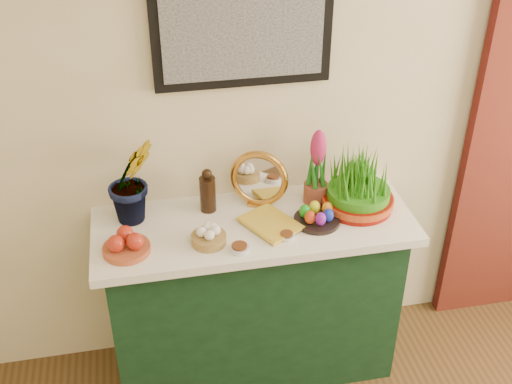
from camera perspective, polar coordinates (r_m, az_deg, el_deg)
sideboard at (r=3.10m, az=-0.18°, el=-9.59°), size 1.30×0.45×0.85m
tablecloth at (r=2.82m, az=-0.20°, el=-2.88°), size 1.40×0.55×0.04m
hyacinth_green at (r=2.73m, az=-11.09°, el=2.15°), size 0.32×0.30×0.52m
apple_bowl at (r=2.66m, az=-11.49°, el=-4.51°), size 0.24×0.24×0.10m
garlic_basket at (r=2.66m, az=-4.23°, el=-3.95°), size 0.19×0.19×0.08m
vinegar_cruet at (r=2.83m, az=-4.32°, el=-0.02°), size 0.07×0.07×0.21m
mirror at (r=2.85m, az=0.27°, el=1.12°), size 0.27×0.16×0.27m
book at (r=2.71m, az=-0.15°, el=-3.51°), size 0.26×0.29×0.03m
spice_dish_left at (r=2.62m, az=-1.48°, el=-5.01°), size 0.08×0.08×0.03m
spice_dish_right at (r=2.70m, az=2.74°, el=-3.91°), size 0.07×0.07×0.03m
egg_plate at (r=2.79m, az=5.47°, el=-2.18°), size 0.22×0.22×0.08m
hyacinth_pink at (r=2.86m, az=5.44°, el=1.92°), size 0.11×0.11×0.36m
wheatgrass_sabzeh at (r=2.86m, az=9.16°, el=0.60°), size 0.32×0.32×0.26m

